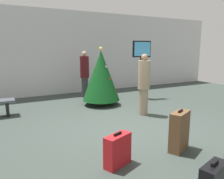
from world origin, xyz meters
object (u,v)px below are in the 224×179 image
traveller_1 (144,83)px  suitcase_1 (179,131)px  holiday_tree (101,76)px  traveller_0 (85,73)px  flight_info_kiosk (141,60)px  suitcase_2 (118,150)px

traveller_1 → suitcase_1: 2.43m
holiday_tree → traveller_0: 1.43m
traveller_1 → flight_info_kiosk: bearing=56.5°
suitcase_1 → suitcase_2: bearing=177.7°
traveller_0 → suitcase_1: 5.33m
suitcase_2 → traveller_0: bearing=74.3°
suitcase_1 → traveller_0: bearing=88.4°
suitcase_2 → suitcase_1: bearing=-2.3°
holiday_tree → suitcase_1: 3.92m
holiday_tree → suitcase_2: bearing=-111.6°
holiday_tree → traveller_1: 1.73m
holiday_tree → traveller_0: bearing=91.7°
traveller_0 → suitcase_2: (-1.47, -5.24, -0.69)m
holiday_tree → traveller_0: (-0.04, 1.43, -0.06)m
flight_info_kiosk → traveller_0: bearing=148.1°
traveller_0 → suitcase_2: size_ratio=3.16×
traveller_0 → suitcase_1: traveller_0 is taller
flight_info_kiosk → suitcase_1: flight_info_kiosk is taller
holiday_tree → suitcase_2: size_ratio=3.44×
holiday_tree → suitcase_1: (-0.19, -3.86, -0.64)m
flight_info_kiosk → holiday_tree: bearing=-172.0°
flight_info_kiosk → suitcase_2: size_ratio=3.84×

